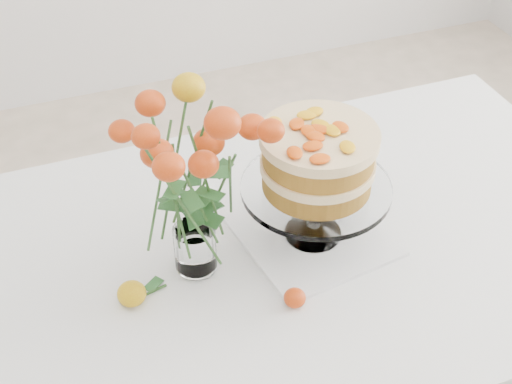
# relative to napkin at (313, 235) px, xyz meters

# --- Properties ---
(table) EXTENTS (1.43, 0.93, 0.76)m
(table) POSITION_rel_napkin_xyz_m (0.01, 0.00, -0.09)
(table) COLOR tan
(table) RESTS_ON ground
(napkin) EXTENTS (0.33, 0.33, 0.01)m
(napkin) POSITION_rel_napkin_xyz_m (0.00, 0.00, 0.00)
(napkin) COLOR white
(napkin) RESTS_ON table
(cake_stand) EXTENTS (0.31, 0.31, 0.28)m
(cake_stand) POSITION_rel_napkin_xyz_m (0.00, 0.00, 0.19)
(cake_stand) COLOR white
(cake_stand) RESTS_ON napkin
(rose_vase) EXTENTS (0.32, 0.32, 0.43)m
(rose_vase) POSITION_rel_napkin_xyz_m (-0.26, -0.00, 0.25)
(rose_vase) COLOR white
(rose_vase) RESTS_ON table
(loose_rose_near) EXTENTS (0.10, 0.06, 0.05)m
(loose_rose_near) POSITION_rel_napkin_xyz_m (-0.40, -0.05, 0.02)
(loose_rose_near) COLOR gold
(loose_rose_near) RESTS_ON table
(loose_rose_far) EXTENTS (0.07, 0.05, 0.04)m
(loose_rose_far) POSITION_rel_napkin_xyz_m (-0.11, -0.16, 0.01)
(loose_rose_far) COLOR #C43609
(loose_rose_far) RESTS_ON table
(stray_petal_a) EXTENTS (0.03, 0.02, 0.00)m
(stray_petal_a) POSITION_rel_napkin_xyz_m (-0.11, -0.10, -0.00)
(stray_petal_a) COLOR #FBB00F
(stray_petal_a) RESTS_ON table
(stray_petal_b) EXTENTS (0.03, 0.02, 0.00)m
(stray_petal_b) POSITION_rel_napkin_xyz_m (-0.01, -0.14, -0.00)
(stray_petal_b) COLOR #FBB00F
(stray_petal_b) RESTS_ON table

